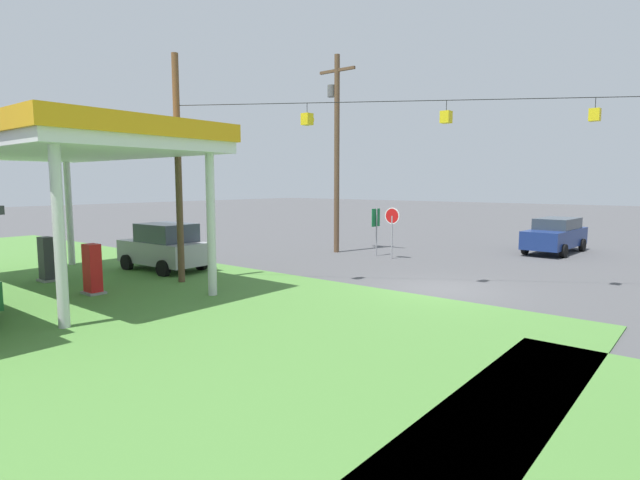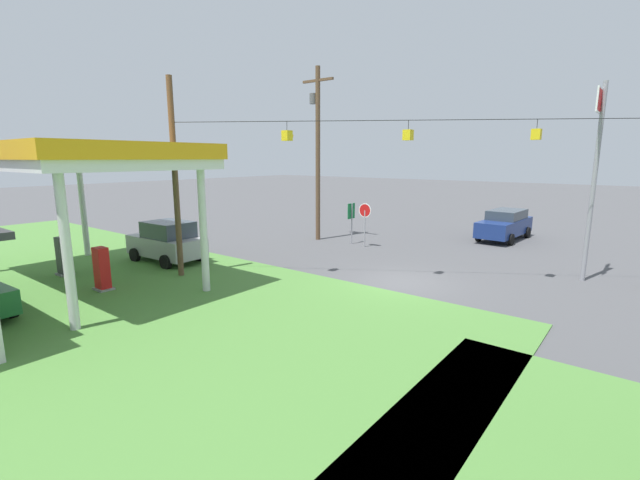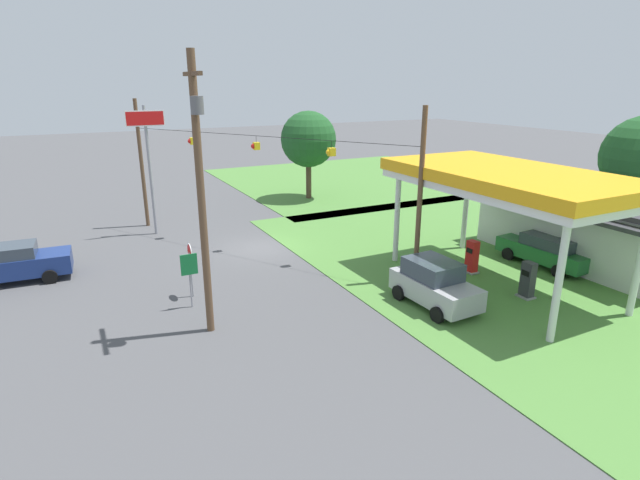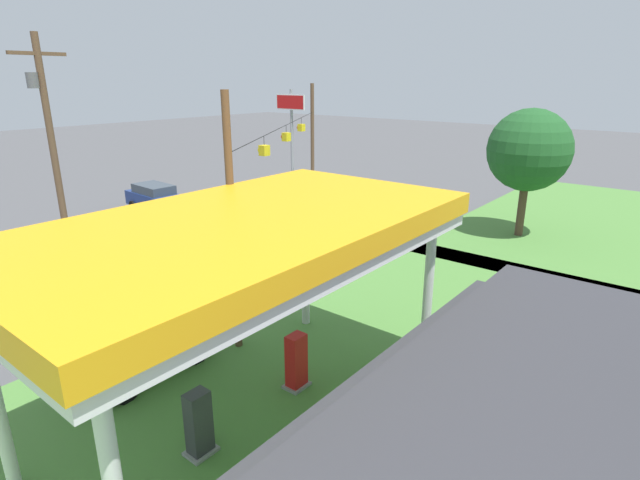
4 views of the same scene
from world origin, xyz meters
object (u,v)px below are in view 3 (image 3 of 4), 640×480
(fuel_pump_far, at_px, (528,281))
(stop_sign_overhead, at_px, (148,146))
(stop_sign_roadside, at_px, (190,258))
(utility_pole_main, at_px, (201,185))
(gas_station_store, at_px, (593,227))
(car_at_pumps_front, at_px, (434,284))
(tree_west_verge, at_px, (308,139))
(car_at_pumps_rear, at_px, (547,250))
(car_on_crossroad, at_px, (10,263))
(route_sign, at_px, (189,270))
(gas_station_canopy, at_px, (508,181))
(fuel_pump_near, at_px, (472,258))

(fuel_pump_far, bearing_deg, stop_sign_overhead, -143.94)
(stop_sign_roadside, relative_size, utility_pole_main, 0.24)
(gas_station_store, xyz_separation_m, utility_pole_main, (-1.21, -20.62, 3.93))
(gas_station_store, xyz_separation_m, car_at_pumps_front, (0.93, -11.50, -0.78))
(fuel_pump_far, height_order, tree_west_verge, tree_west_verge)
(car_at_pumps_rear, height_order, tree_west_verge, tree_west_verge)
(car_on_crossroad, relative_size, route_sign, 2.19)
(stop_sign_overhead, height_order, tree_west_verge, stop_sign_overhead)
(fuel_pump_far, bearing_deg, car_at_pumps_front, -106.82)
(utility_pole_main, xyz_separation_m, tree_west_verge, (-19.01, 13.45, -0.90))
(gas_station_canopy, relative_size, fuel_pump_near, 6.63)
(car_on_crossroad, distance_m, stop_sign_roadside, 9.29)
(fuel_pump_far, relative_size, tree_west_verge, 0.24)
(car_on_crossroad, height_order, route_sign, route_sign)
(fuel_pump_near, distance_m, route_sign, 13.70)
(fuel_pump_near, distance_m, tree_west_verge, 19.39)
(fuel_pump_near, xyz_separation_m, car_at_pumps_rear, (0.98, 4.20, 0.08))
(fuel_pump_near, relative_size, fuel_pump_far, 1.00)
(gas_station_store, distance_m, car_at_pumps_rear, 3.26)
(stop_sign_roadside, distance_m, utility_pole_main, 5.28)
(route_sign, bearing_deg, stop_sign_overhead, 177.29)
(car_at_pumps_front, xyz_separation_m, stop_sign_overhead, (-16.44, -8.70, 4.50))
(gas_station_canopy, distance_m, fuel_pump_near, 4.53)
(car_on_crossroad, distance_m, utility_pole_main, 12.60)
(car_at_pumps_rear, height_order, route_sign, route_sign)
(fuel_pump_far, relative_size, stop_sign_roadside, 0.68)
(car_on_crossroad, bearing_deg, stop_sign_roadside, -34.31)
(car_at_pumps_front, distance_m, car_on_crossroad, 19.84)
(fuel_pump_far, height_order, stop_sign_roadside, stop_sign_roadside)
(stop_sign_overhead, relative_size, tree_west_verge, 1.12)
(stop_sign_overhead, bearing_deg, car_at_pumps_rear, 48.27)
(route_sign, bearing_deg, car_on_crossroad, -134.05)
(car_at_pumps_rear, xyz_separation_m, stop_sign_overhead, (-15.24, -17.09, 4.63))
(gas_station_canopy, relative_size, car_at_pumps_front, 2.74)
(gas_station_store, bearing_deg, stop_sign_roadside, -103.06)
(car_on_crossroad, bearing_deg, fuel_pump_near, -20.66)
(gas_station_store, distance_m, car_at_pumps_front, 11.57)
(gas_station_store, distance_m, fuel_pump_far, 7.70)
(fuel_pump_near, bearing_deg, tree_west_verge, 179.59)
(fuel_pump_far, distance_m, stop_sign_roadside, 14.91)
(car_on_crossroad, xyz_separation_m, stop_sign_overhead, (-5.10, 7.57, 4.55))
(car_on_crossroad, xyz_separation_m, tree_west_verge, (-9.80, 20.60, 3.86))
(utility_pole_main, bearing_deg, fuel_pump_near, 90.17)
(gas_station_canopy, xyz_separation_m, fuel_pump_far, (1.72, -0.00, -4.19))
(fuel_pump_far, distance_m, tree_west_verge, 22.77)
(gas_station_store, height_order, car_at_pumps_rear, gas_station_store)
(gas_station_canopy, height_order, route_sign, gas_station_canopy)
(utility_pole_main, bearing_deg, car_at_pumps_rear, 86.93)
(gas_station_canopy, relative_size, stop_sign_roadside, 4.50)
(tree_west_verge, bearing_deg, stop_sign_roadside, -40.68)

